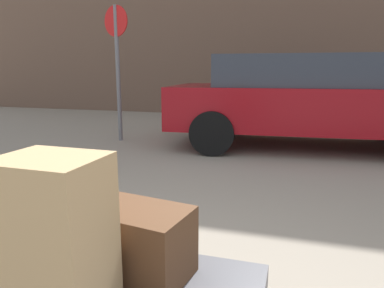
{
  "coord_description": "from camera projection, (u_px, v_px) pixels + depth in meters",
  "views": [
    {
      "loc": [
        0.69,
        -1.1,
        1.19
      ],
      "look_at": [
        0.0,
        1.2,
        0.69
      ],
      "focal_mm": 32.9,
      "sensor_mm": 36.0,
      "label": 1
    }
  ],
  "objects": [
    {
      "name": "duffel_bag_brown_center",
      "position": [
        114.0,
        236.0,
        1.53
      ],
      "size": [
        0.72,
        0.39,
        0.29
      ],
      "primitive_type": "cube",
      "rotation": [
        0.0,
        0.0,
        -0.16
      ],
      "color": "#51331E",
      "rests_on": "luggage_cart"
    },
    {
      "name": "suitcase_tan_rear_right",
      "position": [
        56.0,
        242.0,
        1.17
      ],
      "size": [
        0.34,
        0.28,
        0.58
      ],
      "primitive_type": "cube",
      "rotation": [
        0.0,
        0.0,
        -0.02
      ],
      "color": "#9E7F56",
      "rests_on": "luggage_cart"
    },
    {
      "name": "no_parking_sign",
      "position": [
        117.0,
        58.0,
        5.87
      ],
      "size": [
        0.49,
        0.16,
        2.24
      ],
      "color": "slate",
      "rests_on": "ground_plane"
    },
    {
      "name": "parked_car",
      "position": [
        308.0,
        99.0,
        5.45
      ],
      "size": [
        4.43,
        2.18,
        1.42
      ],
      "color": "maroon",
      "rests_on": "ground_plane"
    }
  ]
}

